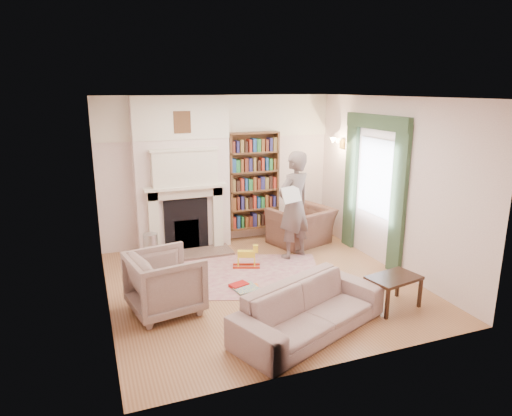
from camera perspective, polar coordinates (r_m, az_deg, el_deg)
name	(u,v)px	position (r m, az deg, el deg)	size (l,w,h in m)	color
floor	(262,284)	(7.12, 0.72, -9.47)	(4.50, 4.50, 0.00)	#905A39
ceiling	(262,97)	(6.49, 0.80, 13.68)	(4.50, 4.50, 0.00)	white
wall_back	(219,170)	(8.76, -4.64, 4.72)	(4.50, 4.50, 0.00)	white
wall_front	(343,243)	(4.73, 10.79, -4.33)	(4.50, 4.50, 0.00)	white
wall_left	(100,210)	(6.23, -18.88, -0.20)	(4.50, 4.50, 0.00)	white
wall_right	(390,184)	(7.76, 16.45, 2.84)	(4.50, 4.50, 0.00)	white
fireplace	(182,175)	(8.39, -9.18, 4.04)	(1.70, 0.58, 2.80)	white
bookcase	(253,181)	(8.88, -0.33, 3.43)	(1.00, 0.24, 1.85)	brown
window	(375,177)	(8.06, 14.69, 3.76)	(0.02, 0.90, 1.30)	silver
curtain_left	(399,201)	(7.54, 17.39, 0.88)	(0.07, 0.32, 2.40)	#2C452D
curtain_right	(351,184)	(8.65, 11.74, 2.98)	(0.07, 0.32, 2.40)	#2C452D
pelmet	(377,122)	(7.91, 14.86, 10.36)	(0.09, 1.70, 0.24)	#2C452D
wall_sconce	(333,144)	(8.79, 9.64, 7.89)	(0.20, 0.24, 0.24)	gold
rug	(247,275)	(7.43, -1.17, -8.36)	(2.36, 1.81, 0.01)	#BFA890
armchair_reading	(301,226)	(8.81, 5.67, -2.27)	(1.08, 0.94, 0.70)	#462E25
armchair_left	(165,283)	(6.27, -11.29, -9.13)	(0.88, 0.91, 0.83)	#A99C8B
sofa	(310,309)	(5.76, 6.71, -12.45)	(2.07, 0.81, 0.60)	#B09F91
man_reading	(294,205)	(7.94, 4.77, 0.32)	(0.69, 0.45, 1.90)	#63534F
newspaper	(291,194)	(7.64, 4.43, 1.70)	(0.40, 0.02, 0.28)	silver
coffee_table	(393,292)	(6.61, 16.73, -10.01)	(0.70, 0.45, 0.45)	#311D11
paraffin_heater	(151,249)	(7.96, -13.00, -5.06)	(0.24, 0.24, 0.55)	#ABAEB3
rocking_horse	(246,256)	(7.65, -1.22, -6.07)	(0.45, 0.18, 0.40)	yellow
board_game	(246,288)	(6.92, -1.32, -9.99)	(0.35, 0.35, 0.03)	gold
game_box_lid	(239,285)	(7.00, -2.14, -9.60)	(0.27, 0.18, 0.05)	#AD1413
comic_annuals	(276,291)	(6.86, 2.50, -10.29)	(0.98, 0.69, 0.02)	red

